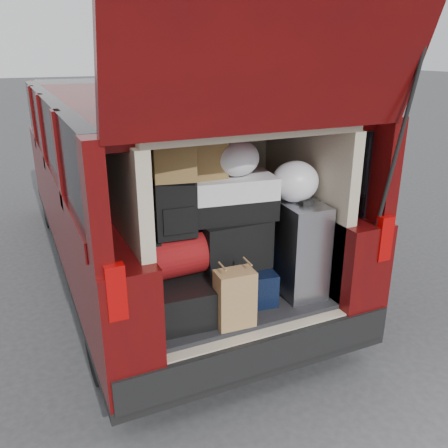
{
  "coord_description": "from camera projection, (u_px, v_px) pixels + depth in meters",
  "views": [
    {
      "loc": [
        -1.24,
        -2.46,
        2.16
      ],
      "look_at": [
        -0.02,
        0.2,
        1.07
      ],
      "focal_mm": 38.0,
      "sensor_mm": 36.0,
      "label": 1
    }
  ],
  "objects": [
    {
      "name": "plastic_bag_center",
      "position": [
        237.0,
        158.0,
        3.01
      ],
      "size": [
        0.31,
        0.29,
        0.23
      ],
      "primitive_type": "ellipsoid",
      "rotation": [
        0.0,
        0.0,
        0.06
      ],
      "color": "white",
      "rests_on": "twotone_duffel"
    },
    {
      "name": "minivan",
      "position": [
        155.0,
        186.0,
        4.6
      ],
      "size": [
        1.9,
        5.35,
        2.77
      ],
      "color": "black",
      "rests_on": "ground"
    },
    {
      "name": "twotone_duffel",
      "position": [
        226.0,
        198.0,
        3.09
      ],
      "size": [
        0.66,
        0.4,
        0.28
      ],
      "primitive_type": "cube",
      "rotation": [
        0.0,
        0.0,
        -0.13
      ],
      "color": "white",
      "rests_on": "black_soft_case"
    },
    {
      "name": "grocery_sack_upper",
      "position": [
        206.0,
        160.0,
        2.98
      ],
      "size": [
        0.23,
        0.19,
        0.23
      ],
      "primitive_type": "cube",
      "rotation": [
        0.0,
        0.0,
        0.01
      ],
      "color": "brown",
      "rests_on": "twotone_duffel"
    },
    {
      "name": "ground",
      "position": [
        239.0,
        376.0,
        3.33
      ],
      "size": [
        80.0,
        80.0,
        0.0
      ],
      "primitive_type": "plane",
      "color": "#333335",
      "rests_on": "ground"
    },
    {
      "name": "black_hardshell",
      "position": [
        177.0,
        294.0,
        3.06
      ],
      "size": [
        0.48,
        0.64,
        0.24
      ],
      "primitive_type": "cube",
      "rotation": [
        0.0,
        0.0,
        -0.07
      ],
      "color": "black",
      "rests_on": "load_floor"
    },
    {
      "name": "silver_roller",
      "position": [
        297.0,
        247.0,
        3.26
      ],
      "size": [
        0.29,
        0.45,
        0.65
      ],
      "primitive_type": "cube",
      "rotation": [
        0.0,
        0.0,
        -0.05
      ],
      "color": "white",
      "rests_on": "load_floor"
    },
    {
      "name": "plastic_bag_right",
      "position": [
        295.0,
        182.0,
        3.11
      ],
      "size": [
        0.36,
        0.35,
        0.27
      ],
      "primitive_type": "ellipsoid",
      "rotation": [
        0.0,
        0.0,
        -0.19
      ],
      "color": "white",
      "rests_on": "silver_roller"
    },
    {
      "name": "black_soft_case",
      "position": [
        234.0,
        243.0,
        3.15
      ],
      "size": [
        0.46,
        0.28,
        0.33
      ],
      "primitive_type": "cube",
      "rotation": [
        0.0,
        0.0,
        -0.01
      ],
      "color": "black",
      "rests_on": "navy_hardshell"
    },
    {
      "name": "navy_hardshell",
      "position": [
        236.0,
        279.0,
        3.27
      ],
      "size": [
        0.49,
        0.58,
        0.23
      ],
      "primitive_type": "cube",
      "rotation": [
        0.0,
        0.0,
        -0.14
      ],
      "color": "black",
      "rests_on": "load_floor"
    },
    {
      "name": "grocery_sack_lower",
      "position": [
        173.0,
        161.0,
        2.77
      ],
      "size": [
        0.28,
        0.24,
        0.22
      ],
      "primitive_type": "cube",
      "rotation": [
        0.0,
        0.0,
        -0.19
      ],
      "color": "brown",
      "rests_on": "backpack"
    },
    {
      "name": "red_duffel",
      "position": [
        181.0,
        254.0,
        3.01
      ],
      "size": [
        0.43,
        0.29,
        0.27
      ],
      "primitive_type": "cube",
      "rotation": [
        0.0,
        0.0,
        0.04
      ],
      "color": "maroon",
      "rests_on": "black_hardshell"
    },
    {
      "name": "kraft_bag",
      "position": [
        235.0,
        298.0,
        2.88
      ],
      "size": [
        0.24,
        0.16,
        0.36
      ],
      "primitive_type": "cube",
      "rotation": [
        0.0,
        0.0,
        -0.05
      ],
      "color": "#A07A48",
      "rests_on": "load_floor"
    },
    {
      "name": "backpack",
      "position": [
        174.0,
        208.0,
        2.88
      ],
      "size": [
        0.26,
        0.17,
        0.36
      ],
      "primitive_type": "cube",
      "rotation": [
        0.0,
        0.0,
        -0.06
      ],
      "color": "black",
      "rests_on": "red_duffel"
    },
    {
      "name": "load_floor",
      "position": [
        223.0,
        322.0,
        3.47
      ],
      "size": [
        1.24,
        1.05,
        0.55
      ],
      "primitive_type": "cube",
      "color": "black",
      "rests_on": "ground"
    }
  ]
}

